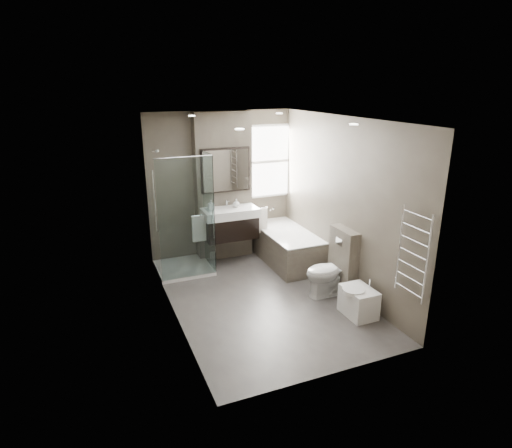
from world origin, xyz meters
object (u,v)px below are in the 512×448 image
bathtub (286,245)px  vanity (230,223)px  toilet (330,271)px  bidet (358,301)px

bathtub → vanity: bearing=160.6°
bathtub → toilet: 1.37m
bathtub → bidet: bearing=-87.5°
bidet → vanity: bearing=113.1°
bathtub → toilet: toilet is taller
bathtub → toilet: size_ratio=2.14×
vanity → toilet: vanity is taller
vanity → bathtub: (0.92, -0.33, -0.43)m
vanity → toilet: bearing=-60.3°
toilet → bidet: size_ratio=1.45×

